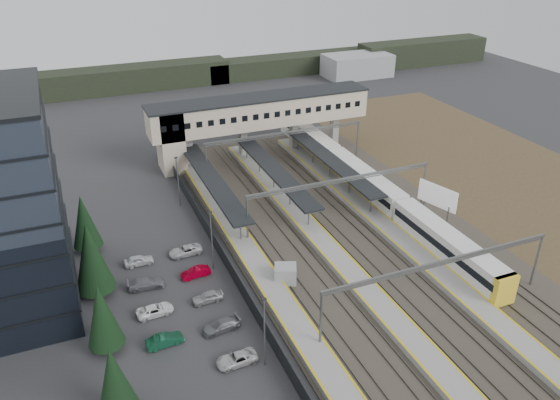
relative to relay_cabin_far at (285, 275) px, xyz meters
name	(u,v)px	position (x,y,z in m)	size (l,w,h in m)	color
ground	(305,299)	(0.86, -3.71, -1.19)	(220.00, 220.00, 0.00)	#2B2B2D
conifer_row	(106,337)	(-21.14, -7.57, 3.65)	(4.42, 49.82, 9.50)	black
car_park	(207,366)	(-12.61, -10.31, -0.58)	(10.59, 44.69, 1.29)	#B3B4B8
lampposts	(234,277)	(-7.14, -2.46, 3.14)	(0.50, 53.25, 8.07)	slate
fence	(237,281)	(-5.64, 1.29, -0.19)	(0.08, 90.00, 2.00)	#26282B
relay_cabin_far	(285,275)	(0.00, 0.00, 0.00)	(3.23, 3.00, 2.38)	#97999C
rail_corridor	(354,257)	(10.20, 1.29, -0.90)	(34.00, 90.00, 0.92)	#3B332E
canopies	(274,170)	(7.86, 23.29, 2.73)	(23.10, 30.00, 3.28)	black
footbridge	(246,116)	(8.56, 38.29, 6.74)	(40.40, 6.40, 11.20)	beige
gantries	(384,222)	(12.86, -0.71, 4.81)	(28.40, 62.28, 7.17)	slate
train	(365,182)	(20.86, 17.05, 0.94)	(2.97, 62.13, 3.74)	white
billboard	(437,197)	(26.02, 5.90, 2.56)	(2.07, 6.18, 5.54)	slate
treeline_far	(241,70)	(24.67, 88.57, 1.76)	(170.00, 19.00, 7.00)	black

